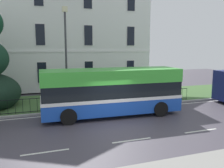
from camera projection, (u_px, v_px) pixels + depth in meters
name	position (u px, v px, depth m)	size (l,w,h in m)	color
ground_plane	(112.00, 122.00, 14.09)	(60.00, 56.00, 0.18)	#45404A
georgian_townhouse	(58.00, 26.00, 27.15)	(18.43, 10.75, 13.37)	white
iron_verge_railing	(81.00, 102.00, 16.60)	(17.67, 0.04, 0.97)	black
single_decker_bus	(112.00, 91.00, 15.25)	(9.00, 2.87, 3.02)	#1B4AB6
street_lamp_post	(66.00, 51.00, 16.56)	(0.36, 0.24, 7.03)	#333338
litter_bin	(166.00, 92.00, 19.73)	(0.54, 0.54, 1.09)	#23472D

